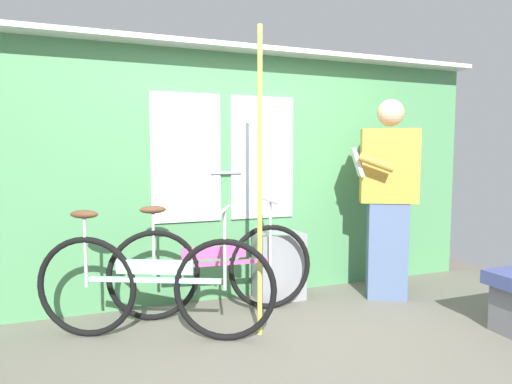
{
  "coord_description": "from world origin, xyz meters",
  "views": [
    {
      "loc": [
        -1.31,
        -2.36,
        1.3
      ],
      "look_at": [
        -0.16,
        0.7,
        1.02
      ],
      "focal_mm": 30.62,
      "sensor_mm": 36.0,
      "label": 1
    }
  ],
  "objects_px": {
    "bicycle_near_door": "(213,268)",
    "passenger_reading_newspaper": "(387,195)",
    "bicycle_leaning_behind": "(154,285)",
    "trash_bin_by_wall": "(279,266)",
    "handrail_pole": "(260,184)"
  },
  "relations": [
    {
      "from": "bicycle_leaning_behind",
      "to": "trash_bin_by_wall",
      "type": "bearing_deg",
      "value": 47.01
    },
    {
      "from": "bicycle_near_door",
      "to": "trash_bin_by_wall",
      "type": "distance_m",
      "value": 0.68
    },
    {
      "from": "passenger_reading_newspaper",
      "to": "handrail_pole",
      "type": "distance_m",
      "value": 1.4
    },
    {
      "from": "trash_bin_by_wall",
      "to": "handrail_pole",
      "type": "relative_size",
      "value": 0.27
    },
    {
      "from": "passenger_reading_newspaper",
      "to": "trash_bin_by_wall",
      "type": "height_order",
      "value": "passenger_reading_newspaper"
    },
    {
      "from": "bicycle_leaning_behind",
      "to": "passenger_reading_newspaper",
      "type": "bearing_deg",
      "value": 28.81
    },
    {
      "from": "passenger_reading_newspaper",
      "to": "bicycle_near_door",
      "type": "bearing_deg",
      "value": 22.89
    },
    {
      "from": "passenger_reading_newspaper",
      "to": "handrail_pole",
      "type": "bearing_deg",
      "value": 42.77
    },
    {
      "from": "bicycle_leaning_behind",
      "to": "trash_bin_by_wall",
      "type": "xyz_separation_m",
      "value": [
        1.17,
        0.48,
        -0.09
      ]
    },
    {
      "from": "bicycle_near_door",
      "to": "passenger_reading_newspaper",
      "type": "bearing_deg",
      "value": -0.67
    },
    {
      "from": "bicycle_near_door",
      "to": "trash_bin_by_wall",
      "type": "bearing_deg",
      "value": 19.87
    },
    {
      "from": "handrail_pole",
      "to": "trash_bin_by_wall",
      "type": "bearing_deg",
      "value": 56.44
    },
    {
      "from": "trash_bin_by_wall",
      "to": "bicycle_near_door",
      "type": "bearing_deg",
      "value": -165.18
    },
    {
      "from": "passenger_reading_newspaper",
      "to": "handrail_pole",
      "type": "xyz_separation_m",
      "value": [
        -1.35,
        -0.34,
        0.15
      ]
    },
    {
      "from": "bicycle_near_door",
      "to": "handrail_pole",
      "type": "xyz_separation_m",
      "value": [
        0.21,
        -0.5,
        0.71
      ]
    }
  ]
}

